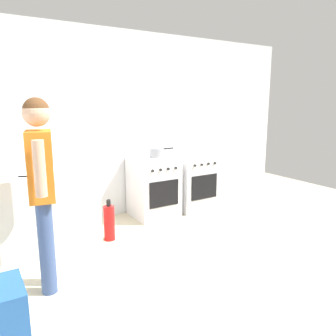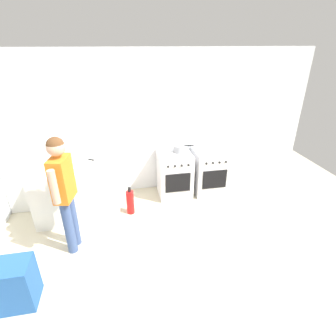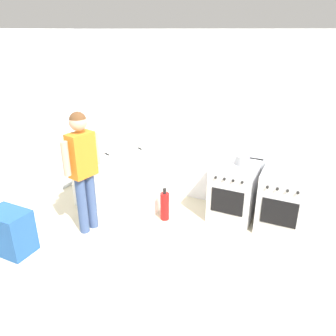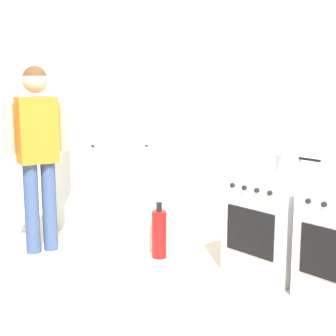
# 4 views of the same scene
# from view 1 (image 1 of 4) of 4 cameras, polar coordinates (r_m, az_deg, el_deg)

# --- Properties ---
(ground_plane) EXTENTS (8.00, 8.00, 0.00)m
(ground_plane) POSITION_cam_1_polar(r_m,az_deg,el_deg) (3.45, 5.49, -16.77)
(ground_plane) COLOR beige
(back_wall) EXTENTS (6.00, 0.10, 2.60)m
(back_wall) POSITION_cam_1_polar(r_m,az_deg,el_deg) (4.75, -8.58, 7.37)
(back_wall) COLOR silver
(back_wall) RESTS_ON ground
(counter_unit) EXTENTS (1.30, 0.70, 0.90)m
(counter_unit) POSITION_cam_1_polar(r_m,az_deg,el_deg) (3.84, -22.59, -7.37)
(counter_unit) COLOR silver
(counter_unit) RESTS_ON ground
(oven_left) EXTENTS (0.60, 0.62, 0.85)m
(oven_left) POSITION_cam_1_polar(r_m,az_deg,el_deg) (4.72, -2.56, -3.32)
(oven_left) COLOR silver
(oven_left) RESTS_ON ground
(oven_right) EXTENTS (0.61, 0.62, 0.85)m
(oven_right) POSITION_cam_1_polar(r_m,az_deg,el_deg) (5.07, 4.25, -2.28)
(oven_right) COLOR silver
(oven_right) RESTS_ON ground
(pot) EXTENTS (0.38, 0.20, 0.13)m
(pot) POSITION_cam_1_polar(r_m,az_deg,el_deg) (4.69, -1.95, 2.71)
(pot) COLOR gray
(pot) RESTS_ON oven_left
(knife_carving) EXTENTS (0.29, 0.21, 0.01)m
(knife_carving) POSITION_cam_1_polar(r_m,az_deg,el_deg) (3.95, -18.79, 0.26)
(knife_carving) COLOR silver
(knife_carving) RESTS_ON counter_unit
(knife_chef) EXTENTS (0.29, 0.17, 0.01)m
(knife_chef) POSITION_cam_1_polar(r_m,az_deg,el_deg) (3.57, -25.11, -1.39)
(knife_chef) COLOR silver
(knife_chef) RESTS_ON counter_unit
(person) EXTENTS (0.26, 0.56, 1.67)m
(person) POSITION_cam_1_polar(r_m,az_deg,el_deg) (2.94, -21.18, -1.70)
(person) COLOR #384C7A
(person) RESTS_ON ground
(fire_extinguisher) EXTENTS (0.13, 0.13, 0.50)m
(fire_extinguisher) POSITION_cam_1_polar(r_m,az_deg,el_deg) (4.02, -10.20, -9.33)
(fire_extinguisher) COLOR red
(fire_extinguisher) RESTS_ON ground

